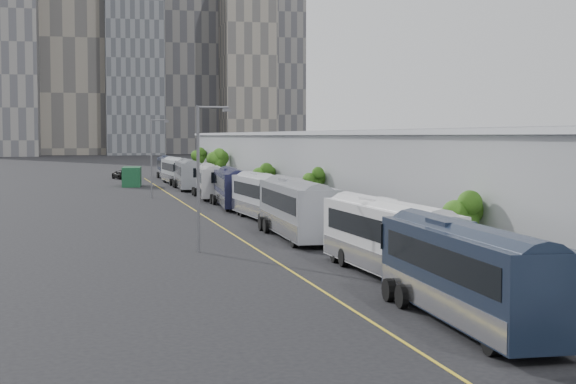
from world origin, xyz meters
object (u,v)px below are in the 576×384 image
object	(u,v)px
bus_7	(188,177)
bus_8	(176,173)
bus_2	(388,244)
shipping_container	(132,177)
bus_9	(168,169)
suv	(123,175)
bus_5	(232,191)
bus_6	(210,184)
bus_4	(265,201)
bus_3	(297,214)
street_lamp_near	(201,167)
bus_1	(467,282)
street_lamp_far	(153,153)

from	to	relation	value
bus_7	bus_8	xyz separation A→B (m)	(-0.02, 13.31, -0.03)
bus_2	shipping_container	bearing A→B (deg)	93.64
bus_2	bus_8	size ratio (longest dim) A/B	0.99
bus_7	bus_9	bearing A→B (deg)	92.18
bus_9	suv	distance (m)	7.05
bus_5	bus_8	world-z (taller)	bus_8
bus_9	bus_6	bearing A→B (deg)	-89.00
bus_4	suv	size ratio (longest dim) A/B	2.57
bus_4	shipping_container	xyz separation A→B (m)	(-7.56, 50.54, -0.26)
bus_3	street_lamp_near	size ratio (longest dim) A/B	1.57
bus_5	bus_7	bearing A→B (deg)	95.72
bus_6	bus_3	bearing A→B (deg)	-85.05
bus_1	shipping_container	world-z (taller)	bus_1
bus_2	bus_9	xyz separation A→B (m)	(-0.75, 98.61, -0.04)
bus_3	bus_4	bearing A→B (deg)	89.34
bus_5	shipping_container	size ratio (longest dim) A/B	2.11
bus_7	street_lamp_near	size ratio (longest dim) A/B	1.52
bus_9	street_lamp_far	bearing A→B (deg)	-97.12
bus_5	shipping_container	world-z (taller)	bus_5
bus_3	suv	size ratio (longest dim) A/B	2.70
bus_8	bus_9	distance (m)	14.40
bus_7	suv	xyz separation A→B (m)	(-6.68, 28.70, -0.90)
bus_4	shipping_container	world-z (taller)	bus_4
bus_4	bus_8	world-z (taller)	bus_8
bus_2	bus_9	size ratio (longest dim) A/B	1.03
bus_1	bus_8	size ratio (longest dim) A/B	0.98
street_lamp_far	suv	size ratio (longest dim) A/B	1.73
bus_7	suv	world-z (taller)	bus_7
bus_5	bus_7	distance (m)	28.77
bus_8	shipping_container	world-z (taller)	bus_8
bus_6	bus_9	distance (m)	43.51
street_lamp_near	suv	size ratio (longest dim) A/B	1.72
bus_6	suv	bearing A→B (deg)	104.07
bus_3	bus_7	distance (m)	54.74
bus_7	shipping_container	size ratio (longest dim) A/B	2.16
shipping_container	street_lamp_far	bearing A→B (deg)	-81.70
bus_5	suv	size ratio (longest dim) A/B	2.56
bus_4	bus_6	world-z (taller)	bus_4
bus_1	bus_5	size ratio (longest dim) A/B	0.99
bus_7	bus_5	bearing A→B (deg)	-85.96
bus_7	suv	bearing A→B (deg)	105.80
bus_7	shipping_container	distance (m)	10.82
street_lamp_far	suv	xyz separation A→B (m)	(-1.09, 43.45, -4.28)
bus_2	shipping_container	size ratio (longest dim) A/B	2.10
bus_3	street_lamp_far	distance (m)	40.59
bus_5	bus_9	distance (m)	56.47
street_lamp_near	suv	xyz separation A→B (m)	(-0.09, 88.84, -4.27)
bus_4	street_lamp_near	bearing A→B (deg)	-115.79
bus_9	shipping_container	world-z (taller)	bus_9
bus_5	bus_7	size ratio (longest dim) A/B	0.98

